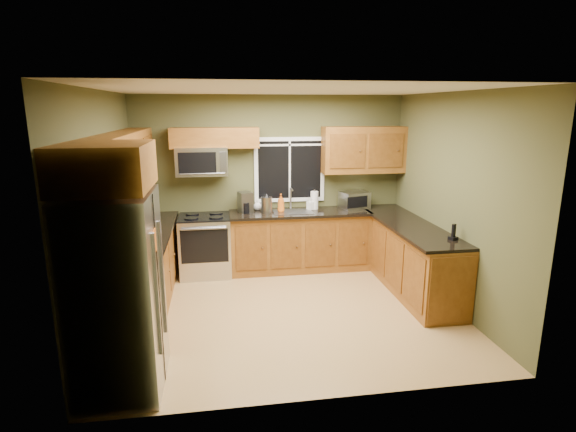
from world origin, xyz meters
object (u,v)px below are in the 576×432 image
object	(u,v)px
kettle	(267,204)
microwave	(202,161)
cordless_phone	(453,235)
coffee_maker	(245,203)
paper_towel_roll	(314,200)
soap_bottle_b	(310,204)
soap_bottle_c	(258,205)
refrigerator	(117,294)
range	(205,245)
toaster_oven	(354,200)
soap_bottle_a	(281,203)

from	to	relation	value
kettle	microwave	bearing A→B (deg)	171.64
cordless_phone	coffee_maker	bearing A→B (deg)	142.27
paper_towel_roll	soap_bottle_b	world-z (taller)	paper_towel_roll
soap_bottle_c	refrigerator	bearing A→B (deg)	-116.89
refrigerator	coffee_maker	world-z (taller)	refrigerator
microwave	paper_towel_roll	size ratio (longest dim) A/B	2.44
refrigerator	soap_bottle_b	distance (m)	3.71
range	kettle	distance (m)	1.12
refrigerator	soap_bottle_c	distance (m)	3.35
range	toaster_oven	size ratio (longest dim) A/B	1.90
refrigerator	range	bearing A→B (deg)	76.03
range	kettle	bearing A→B (deg)	-0.17
kettle	paper_towel_roll	xyz separation A→B (m)	(0.78, 0.15, 0.00)
microwave	cordless_phone	size ratio (longest dim) A/B	3.86
microwave	soap_bottle_b	world-z (taller)	microwave
range	toaster_oven	xyz separation A→B (m)	(2.37, 0.11, 0.60)
soap_bottle_b	soap_bottle_a	bearing A→B (deg)	-170.21
toaster_oven	coffee_maker	bearing A→B (deg)	-178.82
range	coffee_maker	bearing A→B (deg)	6.92
refrigerator	range	xyz separation A→B (m)	(0.69, 2.77, -0.43)
toaster_oven	soap_bottle_c	bearing A→B (deg)	176.18
paper_towel_roll	cordless_phone	world-z (taller)	paper_towel_roll
toaster_oven	cordless_phone	size ratio (longest dim) A/B	2.51
coffee_maker	soap_bottle_b	world-z (taller)	coffee_maker
kettle	range	bearing A→B (deg)	179.83
refrigerator	range	size ratio (longest dim) A/B	1.92
soap_bottle_b	cordless_phone	bearing A→B (deg)	-53.83
kettle	refrigerator	bearing A→B (deg)	-120.56
range	paper_towel_roll	bearing A→B (deg)	4.94
toaster_oven	coffee_maker	size ratio (longest dim) A/B	1.57
paper_towel_roll	soap_bottle_c	xyz separation A→B (m)	(-0.90, 0.07, -0.06)
refrigerator	soap_bottle_c	xyz separation A→B (m)	(1.51, 2.98, 0.12)
toaster_oven	kettle	distance (m)	1.43
paper_towel_roll	range	bearing A→B (deg)	-175.06
range	cordless_phone	xyz separation A→B (m)	(3.03, -1.78, 0.53)
soap_bottle_c	toaster_oven	bearing A→B (deg)	-3.82
refrigerator	soap_bottle_b	bearing A→B (deg)	51.00
microwave	toaster_oven	world-z (taller)	microwave
toaster_oven	coffee_maker	world-z (taller)	coffee_maker
soap_bottle_a	range	bearing A→B (deg)	-178.51
soap_bottle_a	kettle	bearing A→B (deg)	-171.63
kettle	soap_bottle_b	bearing A→B (deg)	9.34
coffee_maker	paper_towel_roll	xyz separation A→B (m)	(1.09, 0.07, -0.01)
paper_towel_roll	soap_bottle_b	distance (m)	0.10
refrigerator	toaster_oven	bearing A→B (deg)	43.33
soap_bottle_c	paper_towel_roll	bearing A→B (deg)	-4.24
toaster_oven	soap_bottle_b	world-z (taller)	toaster_oven
coffee_maker	kettle	size ratio (longest dim) A/B	1.04
coffee_maker	soap_bottle_b	distance (m)	1.02
soap_bottle_b	refrigerator	bearing A→B (deg)	-129.00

